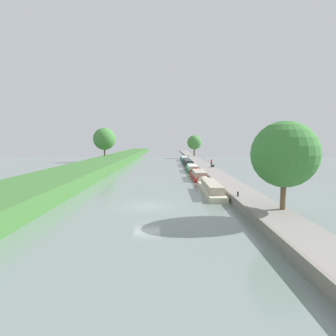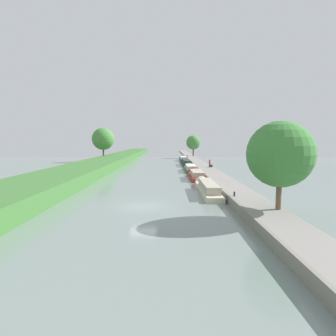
% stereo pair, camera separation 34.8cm
% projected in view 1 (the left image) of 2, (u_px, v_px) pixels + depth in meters
% --- Properties ---
extents(ground_plane, '(160.00, 160.00, 0.00)m').
position_uv_depth(ground_plane, '(146.00, 206.00, 27.45)').
color(ground_plane, slate).
extents(left_grassy_bank, '(8.41, 260.00, 1.80)m').
position_uv_depth(left_grassy_bank, '(12.00, 197.00, 27.33)').
color(left_grassy_bank, '#3D7033').
rests_on(left_grassy_bank, ground_plane).
extents(right_towpath, '(3.11, 260.00, 0.81)m').
position_uv_depth(right_towpath, '(252.00, 202.00, 27.43)').
color(right_towpath, gray).
rests_on(right_towpath, ground_plane).
extents(stone_quay, '(0.25, 260.00, 0.86)m').
position_uv_depth(stone_quay, '(235.00, 202.00, 27.42)').
color(stone_quay, gray).
rests_on(stone_quay, ground_plane).
extents(narrowboat_cream, '(1.86, 12.81, 1.99)m').
position_uv_depth(narrowboat_cream, '(209.00, 188.00, 34.85)').
color(narrowboat_cream, beige).
rests_on(narrowboat_cream, ground_plane).
extents(narrowboat_red, '(2.16, 10.45, 2.13)m').
position_uv_depth(narrowboat_red, '(198.00, 175.00, 47.77)').
color(narrowboat_red, maroon).
rests_on(narrowboat_red, ground_plane).
extents(narrowboat_green, '(2.17, 10.99, 2.06)m').
position_uv_depth(narrowboat_green, '(191.00, 168.00, 59.37)').
color(narrowboat_green, '#1E6033').
rests_on(narrowboat_green, ground_plane).
extents(narrowboat_black, '(1.91, 16.20, 2.05)m').
position_uv_depth(narrowboat_black, '(187.00, 163.00, 73.28)').
color(narrowboat_black, black).
rests_on(narrowboat_black, ground_plane).
extents(narrowboat_teal, '(1.93, 13.60, 1.86)m').
position_uv_depth(narrowboat_teal, '(183.00, 159.00, 88.90)').
color(narrowboat_teal, '#195B60').
rests_on(narrowboat_teal, ground_plane).
extents(tree_rightbank_near, '(5.18, 5.18, 6.96)m').
position_uv_depth(tree_rightbank_near, '(284.00, 154.00, 22.45)').
color(tree_rightbank_near, brown).
rests_on(tree_rightbank_near, right_towpath).
extents(tree_rightbank_midnear, '(4.94, 4.94, 7.15)m').
position_uv_depth(tree_rightbank_midnear, '(194.00, 142.00, 100.57)').
color(tree_rightbank_midnear, '#4C3828').
rests_on(tree_rightbank_midnear, right_towpath).
extents(tree_leftbank_downstream, '(6.34, 6.34, 8.01)m').
position_uv_depth(tree_leftbank_downstream, '(104.00, 139.00, 82.61)').
color(tree_leftbank_downstream, '#4C3828').
rests_on(tree_leftbank_downstream, left_grassy_bank).
extents(person_walking, '(0.34, 0.34, 1.66)m').
position_uv_depth(person_walking, '(211.00, 163.00, 58.58)').
color(person_walking, '#282D42').
rests_on(person_walking, right_towpath).
extents(mooring_bollard_near, '(0.16, 0.16, 0.45)m').
position_uv_depth(mooring_bollard_near, '(237.00, 194.00, 28.16)').
color(mooring_bollard_near, black).
rests_on(mooring_bollard_near, right_towpath).
extents(mooring_bollard_far, '(0.16, 0.16, 0.45)m').
position_uv_depth(mooring_bollard_far, '(188.00, 156.00, 94.69)').
color(mooring_bollard_far, black).
rests_on(mooring_bollard_far, right_towpath).
extents(park_bench, '(0.44, 1.50, 0.47)m').
position_uv_depth(park_bench, '(212.00, 165.00, 59.06)').
color(park_bench, '#333338').
rests_on(park_bench, right_towpath).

